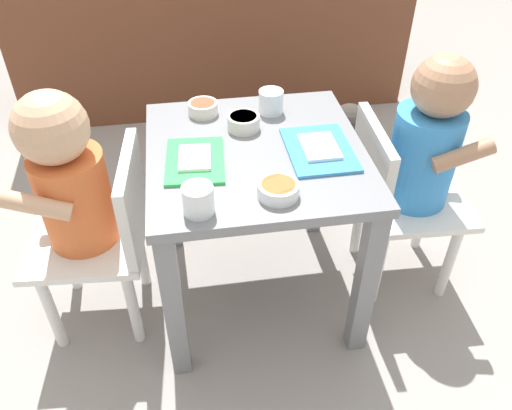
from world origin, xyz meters
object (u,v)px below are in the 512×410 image
object	(u,v)px
seated_child_left	(77,189)
food_tray_left	(195,160)
dining_table	(256,182)
food_tray_right	(319,149)
veggie_bowl_near	(243,122)
dog	(295,131)
water_cup_left	(271,103)
cereal_bowl_right_side	(203,108)
water_cup_right	(198,201)
seated_child_right	(420,153)
cereal_bowl_left_side	(278,189)

from	to	relation	value
seated_child_left	food_tray_left	xyz separation A→B (m)	(0.27, -0.01, 0.06)
dining_table	food_tray_right	size ratio (longest dim) A/B	2.56
food_tray_right	veggie_bowl_near	xyz separation A→B (m)	(-0.16, 0.13, 0.01)
dog	water_cup_left	distance (m)	0.47
dog	veggie_bowl_near	bearing A→B (deg)	-120.00
veggie_bowl_near	water_cup_left	bearing A→B (deg)	41.06
water_cup_left	cereal_bowl_right_side	bearing A→B (deg)	173.94
food_tray_right	veggie_bowl_near	world-z (taller)	veggie_bowl_near
water_cup_right	veggie_bowl_near	distance (m)	0.33
seated_child_left	food_tray_right	world-z (taller)	seated_child_left
seated_child_right	water_cup_right	xyz separation A→B (m)	(-0.56, -0.21, 0.08)
food_tray_right	water_cup_left	bearing A→B (deg)	111.64
cereal_bowl_left_side	veggie_bowl_near	distance (m)	0.28
food_tray_right	cereal_bowl_left_side	world-z (taller)	cereal_bowl_left_side
dog	cereal_bowl_left_side	xyz separation A→B (m)	(-0.20, -0.68, 0.29)
seated_child_left	seated_child_right	size ratio (longest dim) A/B	0.98
seated_child_left	food_tray_right	bearing A→B (deg)	-0.82
water_cup_right	dining_table	bearing A→B (deg)	54.16
dining_table	water_cup_right	size ratio (longest dim) A/B	8.27
seated_child_left	veggie_bowl_near	distance (m)	0.42
seated_child_right	food_tray_left	bearing A→B (deg)	-176.97
cereal_bowl_right_side	food_tray_left	bearing A→B (deg)	-99.44
food_tray_right	seated_child_left	bearing A→B (deg)	179.18
food_tray_left	water_cup_left	bearing A→B (deg)	43.30
seated_child_right	water_cup_right	bearing A→B (deg)	-159.97
dog	food_tray_right	bearing A→B (deg)	-97.91
dog	dining_table	bearing A→B (deg)	-113.44
food_tray_left	food_tray_right	distance (m)	0.29
seated_child_left	cereal_bowl_right_side	xyz separation A→B (m)	(0.31, 0.21, 0.07)
dining_table	seated_child_left	xyz separation A→B (m)	(-0.42, -0.02, 0.04)
seated_child_left	food_tray_left	size ratio (longest dim) A/B	3.49
dog	food_tray_left	xyz separation A→B (m)	(-0.36, -0.53, 0.28)
cereal_bowl_right_side	veggie_bowl_near	xyz separation A→B (m)	(0.09, -0.09, 0.00)
seated_child_left	seated_child_right	distance (m)	0.83
seated_child_right	dog	size ratio (longest dim) A/B	1.41
seated_child_left	cereal_bowl_right_side	distance (m)	0.38
dining_table	food_tray_right	bearing A→B (deg)	-11.24
dog	cereal_bowl_right_side	bearing A→B (deg)	-135.97
seated_child_right	veggie_bowl_near	xyz separation A→B (m)	(-0.43, 0.10, 0.07)
dining_table	seated_child_right	size ratio (longest dim) A/B	0.77
water_cup_left	cereal_bowl_left_side	world-z (taller)	water_cup_left
dining_table	seated_child_right	bearing A→B (deg)	0.13
food_tray_right	veggie_bowl_near	size ratio (longest dim) A/B	2.55
food_tray_left	food_tray_right	size ratio (longest dim) A/B	0.94
dog	cereal_bowl_left_side	distance (m)	0.77
seated_child_left	veggie_bowl_near	bearing A→B (deg)	16.54
seated_child_right	cereal_bowl_left_side	bearing A→B (deg)	-155.80
seated_child_left	veggie_bowl_near	xyz separation A→B (m)	(0.40, 0.12, 0.07)
food_tray_right	veggie_bowl_near	distance (m)	0.20
food_tray_left	water_cup_right	world-z (taller)	water_cup_right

